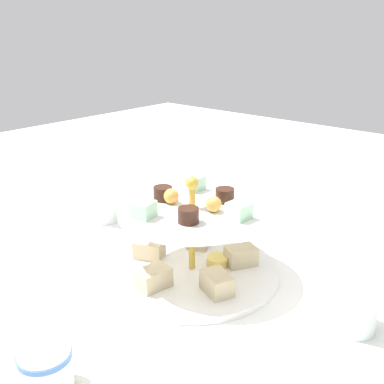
{
  "coord_description": "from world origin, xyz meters",
  "views": [
    {
      "loc": [
        -0.5,
        -0.43,
        0.38
      ],
      "look_at": [
        0.0,
        0.0,
        0.14
      ],
      "focal_mm": 43.2,
      "sensor_mm": 36.0,
      "label": 1
    }
  ],
  "objects_px": {
    "water_glass_tall_right": "(103,192)",
    "teacup_with_saucer": "(47,372)",
    "butter_knife_left": "(295,212)",
    "water_glass_mid_back": "(357,293)",
    "water_glass_short_left": "(187,384)",
    "tiered_serving_stand": "(192,245)"
  },
  "relations": [
    {
      "from": "water_glass_tall_right",
      "to": "teacup_with_saucer",
      "type": "relative_size",
      "value": 1.3
    },
    {
      "from": "butter_knife_left",
      "to": "water_glass_mid_back",
      "type": "relative_size",
      "value": 1.59
    },
    {
      "from": "water_glass_short_left",
      "to": "tiered_serving_stand",
      "type": "bearing_deg",
      "value": 39.81
    },
    {
      "from": "butter_knife_left",
      "to": "water_glass_mid_back",
      "type": "bearing_deg",
      "value": 131.06
    },
    {
      "from": "teacup_with_saucer",
      "to": "water_glass_mid_back",
      "type": "bearing_deg",
      "value": -32.44
    },
    {
      "from": "water_glass_mid_back",
      "to": "teacup_with_saucer",
      "type": "bearing_deg",
      "value": 147.56
    },
    {
      "from": "tiered_serving_stand",
      "to": "water_glass_mid_back",
      "type": "height_order",
      "value": "tiered_serving_stand"
    },
    {
      "from": "butter_knife_left",
      "to": "water_glass_mid_back",
      "type": "height_order",
      "value": "water_glass_mid_back"
    },
    {
      "from": "water_glass_tall_right",
      "to": "butter_knife_left",
      "type": "bearing_deg",
      "value": -44.61
    },
    {
      "from": "tiered_serving_stand",
      "to": "water_glass_tall_right",
      "type": "distance_m",
      "value": 0.28
    },
    {
      "from": "tiered_serving_stand",
      "to": "water_glass_short_left",
      "type": "xyz_separation_m",
      "value": [
        -0.22,
        -0.18,
        -0.01
      ]
    },
    {
      "from": "water_glass_short_left",
      "to": "butter_knife_left",
      "type": "xyz_separation_m",
      "value": [
        0.55,
        0.18,
        -0.03
      ]
    },
    {
      "from": "butter_knife_left",
      "to": "teacup_with_saucer",
      "type": "bearing_deg",
      "value": 95.26
    },
    {
      "from": "water_glass_short_left",
      "to": "water_glass_mid_back",
      "type": "height_order",
      "value": "water_glass_mid_back"
    },
    {
      "from": "water_glass_short_left",
      "to": "teacup_with_saucer",
      "type": "xyz_separation_m",
      "value": [
        -0.08,
        0.14,
        -0.01
      ]
    },
    {
      "from": "water_glass_tall_right",
      "to": "water_glass_mid_back",
      "type": "bearing_deg",
      "value": -91.85
    },
    {
      "from": "water_glass_tall_right",
      "to": "teacup_with_saucer",
      "type": "height_order",
      "value": "water_glass_tall_right"
    },
    {
      "from": "water_glass_tall_right",
      "to": "water_glass_short_left",
      "type": "bearing_deg",
      "value": -120.05
    },
    {
      "from": "tiered_serving_stand",
      "to": "water_glass_short_left",
      "type": "height_order",
      "value": "tiered_serving_stand"
    },
    {
      "from": "butter_knife_left",
      "to": "water_glass_short_left",
      "type": "bearing_deg",
      "value": 109.34
    },
    {
      "from": "teacup_with_saucer",
      "to": "tiered_serving_stand",
      "type": "bearing_deg",
      "value": 8.81
    },
    {
      "from": "water_glass_short_left",
      "to": "butter_knife_left",
      "type": "distance_m",
      "value": 0.58
    }
  ]
}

